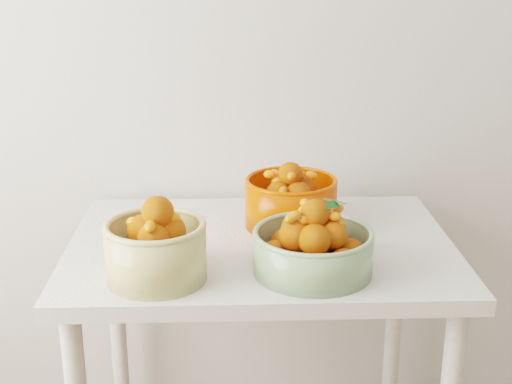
% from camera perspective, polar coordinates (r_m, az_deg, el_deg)
% --- Properties ---
extents(table, '(1.00, 0.70, 0.75)m').
position_cam_1_polar(table, '(1.91, 0.38, -6.66)').
color(table, silver).
rests_on(table, ground).
extents(bowl_cream, '(0.24, 0.24, 0.20)m').
position_cam_1_polar(bowl_cream, '(1.65, -8.02, -4.48)').
color(bowl_cream, tan).
rests_on(bowl_cream, table).
extents(bowl_green, '(0.29, 0.29, 0.18)m').
position_cam_1_polar(bowl_green, '(1.68, 4.60, -4.41)').
color(bowl_green, '#82A274').
rests_on(bowl_green, table).
extents(bowl_orange, '(0.31, 0.31, 0.18)m').
position_cam_1_polar(bowl_orange, '(1.95, 2.79, -0.71)').
color(bowl_orange, '#EB3701').
rests_on(bowl_orange, table).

